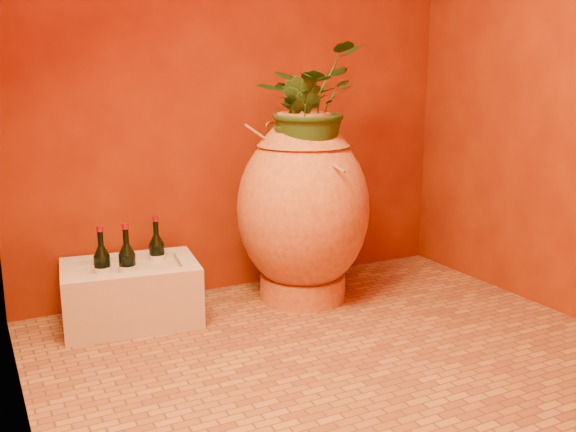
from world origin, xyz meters
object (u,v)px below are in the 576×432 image
wine_bottle_a (128,268)px  stone_basin (131,294)px  wine_bottle_b (157,257)px  wine_bottle_c (103,270)px  wall_tap (272,135)px  amphora (303,208)px

wine_bottle_a → stone_basin: bearing=64.4°
wine_bottle_a → wine_bottle_b: bearing=35.2°
wine_bottle_c → wall_tap: wall_tap is taller
wine_bottle_b → wine_bottle_c: size_ratio=1.00×
stone_basin → wine_bottle_a: bearing=-115.6°
amphora → stone_basin: amphora is taller
wine_bottle_b → wall_tap: size_ratio=2.05×
wine_bottle_a → wall_tap: (0.86, 0.21, 0.57)m
amphora → wall_tap: amphora is taller
wine_bottle_b → wall_tap: wall_tap is taller
amphora → wine_bottle_a: (-0.91, 0.05, -0.21)m
stone_basin → wall_tap: (0.85, 0.18, 0.71)m
stone_basin → wine_bottle_c: wine_bottle_c is taller
wine_bottle_b → wine_bottle_c: (-0.29, -0.08, 0.00)m
wine_bottle_a → wine_bottle_c: (-0.11, 0.04, -0.00)m
wine_bottle_a → wine_bottle_c: bearing=157.9°
amphora → wine_bottle_c: bearing=174.5°
wine_bottle_a → wall_tap: wall_tap is taller
wall_tap → wine_bottle_c: bearing=-170.1°
amphora → wine_bottle_b: amphora is taller
stone_basin → wine_bottle_c: bearing=176.0°
stone_basin → wine_bottle_c: size_ratio=2.07×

